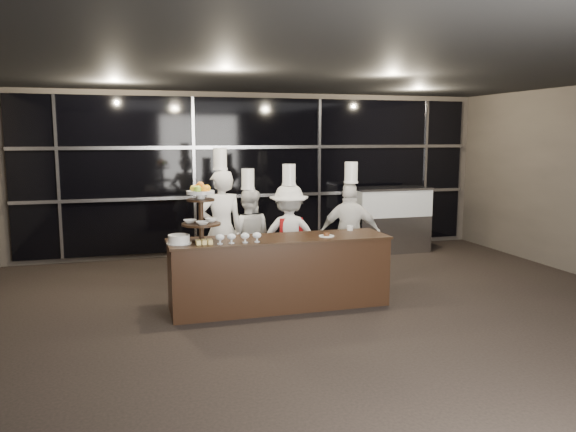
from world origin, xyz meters
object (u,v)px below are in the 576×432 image
object	(u,v)px
display_case	(390,216)
chef_d	(350,233)
buffet_counter	(280,272)
display_stand	(201,208)
chef_a	(221,228)
chef_b	(248,235)
layer_cake	(179,239)
chef_c	(289,235)

from	to	relation	value
display_case	chef_d	xyz separation A→B (m)	(-1.69, -2.07, 0.10)
display_case	buffet_counter	bearing A→B (deg)	-136.76
display_stand	display_case	xyz separation A→B (m)	(3.97, 2.79, -0.65)
chef_a	chef_d	distance (m)	1.89
display_stand	chef_a	distance (m)	1.22
display_stand	display_case	size ratio (longest dim) A/B	0.51
display_case	chef_d	bearing A→B (deg)	-129.23
chef_b	chef_d	xyz separation A→B (m)	(1.41, -0.56, 0.05)
layer_cake	chef_c	xyz separation A→B (m)	(1.69, 1.01, -0.21)
chef_c	chef_a	bearing A→B (deg)	173.98
chef_b	display_stand	bearing A→B (deg)	-124.18
layer_cake	display_case	bearing A→B (deg)	33.78
display_stand	chef_d	size ratio (longest dim) A/B	0.40
display_stand	chef_c	size ratio (longest dim) A/B	0.41
chef_c	chef_d	distance (m)	0.90
display_case	chef_c	xyz separation A→B (m)	(-2.56, -1.84, 0.08)
layer_cake	chef_c	distance (m)	1.97
buffet_counter	display_stand	distance (m)	1.33
display_stand	display_case	bearing A→B (deg)	35.12
chef_c	buffet_counter	bearing A→B (deg)	-113.07
display_stand	layer_cake	size ratio (longest dim) A/B	2.48
chef_c	chef_d	world-z (taller)	chef_d
chef_a	chef_b	xyz separation A→B (m)	(0.44, 0.22, -0.16)
display_stand	layer_cake	distance (m)	0.46
buffet_counter	chef_d	size ratio (longest dim) A/B	1.54
layer_cake	chef_b	distance (m)	1.77
display_case	chef_b	distance (m)	3.45
buffet_counter	chef_c	bearing A→B (deg)	66.93
display_stand	chef_b	world-z (taller)	chef_b
chef_a	display_case	bearing A→B (deg)	26.05
chef_d	buffet_counter	bearing A→B (deg)	-150.61
buffet_counter	chef_c	world-z (taller)	chef_c
layer_cake	display_case	xyz separation A→B (m)	(4.25, 2.84, -0.29)
chef_c	chef_d	xyz separation A→B (m)	(0.87, -0.24, 0.02)
display_case	chef_c	bearing A→B (deg)	-144.37
chef_a	chef_d	bearing A→B (deg)	-10.42
display_stand	layer_cake	bearing A→B (deg)	-169.89
buffet_counter	display_case	distance (m)	4.08
chef_a	display_stand	bearing A→B (deg)	-111.85
chef_b	layer_cake	bearing A→B (deg)	-130.82
display_stand	layer_cake	xyz separation A→B (m)	(-0.28, -0.05, -0.37)
chef_b	buffet_counter	bearing A→B (deg)	-84.16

